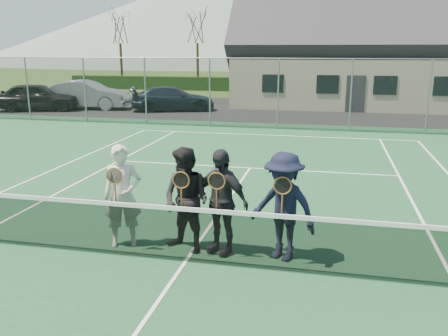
{
  "coord_description": "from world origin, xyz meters",
  "views": [
    {
      "loc": [
        2.16,
        -6.8,
        3.4
      ],
      "look_at": [
        0.31,
        1.5,
        1.25
      ],
      "focal_mm": 38.0,
      "sensor_mm": 36.0,
      "label": 1
    }
  ],
  "objects_px": {
    "car_a": "(37,97)",
    "player_a": "(123,196)",
    "tennis_net": "(185,232)",
    "clubhouse": "(364,38)",
    "car_b": "(86,95)",
    "player_d": "(283,207)",
    "player_c": "(220,201)",
    "car_c": "(173,99)",
    "player_b": "(186,200)"
  },
  "relations": [
    {
      "from": "car_b",
      "to": "clubhouse",
      "type": "xyz_separation_m",
      "value": [
        15.56,
        5.73,
        3.18
      ]
    },
    {
      "from": "car_c",
      "to": "player_b",
      "type": "bearing_deg",
      "value": -179.62
    },
    {
      "from": "player_b",
      "to": "player_c",
      "type": "relative_size",
      "value": 1.0
    },
    {
      "from": "car_c",
      "to": "clubhouse",
      "type": "bearing_deg",
      "value": -81.3
    },
    {
      "from": "car_b",
      "to": "player_b",
      "type": "relative_size",
      "value": 2.74
    },
    {
      "from": "player_b",
      "to": "car_c",
      "type": "bearing_deg",
      "value": 109.24
    },
    {
      "from": "car_c",
      "to": "player_d",
      "type": "distance_m",
      "value": 19.74
    },
    {
      "from": "tennis_net",
      "to": "player_d",
      "type": "distance_m",
      "value": 1.64
    },
    {
      "from": "car_c",
      "to": "tennis_net",
      "type": "distance_m",
      "value": 19.64
    },
    {
      "from": "player_d",
      "to": "player_c",
      "type": "bearing_deg",
      "value": 177.9
    },
    {
      "from": "player_c",
      "to": "player_a",
      "type": "bearing_deg",
      "value": -177.39
    },
    {
      "from": "player_a",
      "to": "player_b",
      "type": "bearing_deg",
      "value": 0.33
    },
    {
      "from": "car_c",
      "to": "player_c",
      "type": "height_order",
      "value": "player_c"
    },
    {
      "from": "car_a",
      "to": "clubhouse",
      "type": "distance_m",
      "value": 19.44
    },
    {
      "from": "car_a",
      "to": "car_c",
      "type": "xyz_separation_m",
      "value": [
        7.41,
        1.61,
        -0.11
      ]
    },
    {
      "from": "player_b",
      "to": "player_c",
      "type": "height_order",
      "value": "same"
    },
    {
      "from": "player_b",
      "to": "player_c",
      "type": "xyz_separation_m",
      "value": [
        0.57,
        0.07,
        0.0
      ]
    },
    {
      "from": "car_b",
      "to": "player_a",
      "type": "relative_size",
      "value": 2.74
    },
    {
      "from": "tennis_net",
      "to": "clubhouse",
      "type": "xyz_separation_m",
      "value": [
        4.0,
        24.0,
        3.45
      ]
    },
    {
      "from": "player_a",
      "to": "player_c",
      "type": "distance_m",
      "value": 1.72
    },
    {
      "from": "player_b",
      "to": "player_d",
      "type": "relative_size",
      "value": 1.0
    },
    {
      "from": "car_b",
      "to": "player_d",
      "type": "bearing_deg",
      "value": -150.59
    },
    {
      "from": "player_b",
      "to": "player_d",
      "type": "xyz_separation_m",
      "value": [
        1.62,
        0.03,
        -0.0
      ]
    },
    {
      "from": "clubhouse",
      "to": "player_a",
      "type": "bearing_deg",
      "value": -102.58
    },
    {
      "from": "car_a",
      "to": "tennis_net",
      "type": "bearing_deg",
      "value": -158.26
    },
    {
      "from": "car_c",
      "to": "player_c",
      "type": "xyz_separation_m",
      "value": [
        6.89,
        -18.03,
        0.25
      ]
    },
    {
      "from": "car_c",
      "to": "player_a",
      "type": "xyz_separation_m",
      "value": [
        5.17,
        -18.1,
        0.25
      ]
    },
    {
      "from": "player_a",
      "to": "car_c",
      "type": "bearing_deg",
      "value": 105.93
    },
    {
      "from": "car_a",
      "to": "player_b",
      "type": "relative_size",
      "value": 2.54
    },
    {
      "from": "tennis_net",
      "to": "car_a",
      "type": "bearing_deg",
      "value": 129.23
    },
    {
      "from": "tennis_net",
      "to": "clubhouse",
      "type": "relative_size",
      "value": 0.75
    },
    {
      "from": "car_a",
      "to": "car_c",
      "type": "bearing_deg",
      "value": -95.2
    },
    {
      "from": "player_c",
      "to": "car_c",
      "type": "bearing_deg",
      "value": 110.91
    },
    {
      "from": "car_a",
      "to": "car_c",
      "type": "height_order",
      "value": "car_a"
    },
    {
      "from": "tennis_net",
      "to": "player_b",
      "type": "xyz_separation_m",
      "value": [
        -0.1,
        0.46,
        0.38
      ]
    },
    {
      "from": "clubhouse",
      "to": "player_a",
      "type": "relative_size",
      "value": 8.67
    },
    {
      "from": "car_b",
      "to": "car_c",
      "type": "xyz_separation_m",
      "value": [
        5.13,
        0.29,
        -0.14
      ]
    },
    {
      "from": "clubhouse",
      "to": "player_a",
      "type": "height_order",
      "value": "clubhouse"
    },
    {
      "from": "clubhouse",
      "to": "player_d",
      "type": "height_order",
      "value": "clubhouse"
    },
    {
      "from": "car_a",
      "to": "player_b",
      "type": "bearing_deg",
      "value": -157.7
    },
    {
      "from": "car_a",
      "to": "player_a",
      "type": "distance_m",
      "value": 20.74
    },
    {
      "from": "car_b",
      "to": "car_c",
      "type": "relative_size",
      "value": 1.06
    },
    {
      "from": "car_a",
      "to": "player_a",
      "type": "xyz_separation_m",
      "value": [
        12.58,
        -16.49,
        0.14
      ]
    },
    {
      "from": "player_d",
      "to": "tennis_net",
      "type": "bearing_deg",
      "value": -162.03
    },
    {
      "from": "clubhouse",
      "to": "tennis_net",
      "type": "bearing_deg",
      "value": -99.46
    },
    {
      "from": "car_a",
      "to": "player_d",
      "type": "distance_m",
      "value": 22.5
    },
    {
      "from": "clubhouse",
      "to": "player_d",
      "type": "relative_size",
      "value": 8.67
    },
    {
      "from": "car_a",
      "to": "player_c",
      "type": "xyz_separation_m",
      "value": [
        14.3,
        -16.41,
        0.14
      ]
    },
    {
      "from": "car_b",
      "to": "tennis_net",
      "type": "height_order",
      "value": "car_b"
    },
    {
      "from": "car_c",
      "to": "tennis_net",
      "type": "xyz_separation_m",
      "value": [
        6.42,
        -18.56,
        -0.14
      ]
    }
  ]
}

